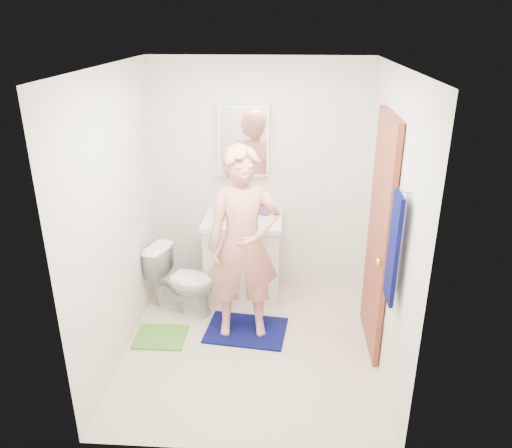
{
  "coord_description": "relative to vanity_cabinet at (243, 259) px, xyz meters",
  "views": [
    {
      "loc": [
        0.28,
        -3.73,
        2.72
      ],
      "look_at": [
        0.03,
        0.25,
        1.07
      ],
      "focal_mm": 35.0,
      "sensor_mm": 36.0,
      "label": 1
    }
  ],
  "objects": [
    {
      "name": "floor",
      "position": [
        0.15,
        -0.91,
        -0.41
      ],
      "size": [
        2.2,
        2.4,
        0.02
      ],
      "primitive_type": "cube",
      "color": "beige",
      "rests_on": "ground"
    },
    {
      "name": "wall_back",
      "position": [
        0.15,
        0.3,
        0.8
      ],
      "size": [
        2.2,
        0.02,
        2.4
      ],
      "primitive_type": "cube",
      "color": "silver",
      "rests_on": "ground"
    },
    {
      "name": "vanity_cabinet",
      "position": [
        0.0,
        0.0,
        0.0
      ],
      "size": [
        0.75,
        0.55,
        0.8
      ],
      "primitive_type": "cube",
      "color": "white",
      "rests_on": "floor"
    },
    {
      "name": "wall_front",
      "position": [
        0.15,
        -2.12,
        0.8
      ],
      "size": [
        2.2,
        0.02,
        2.4
      ],
      "primitive_type": "cube",
      "color": "silver",
      "rests_on": "ground"
    },
    {
      "name": "door_knob",
      "position": [
        1.18,
        -1.08,
        0.55
      ],
      "size": [
        0.07,
        0.07,
        0.07
      ],
      "primitive_type": "sphere",
      "color": "gold",
      "rests_on": "door"
    },
    {
      "name": "countertop",
      "position": [
        0.0,
        0.0,
        0.43
      ],
      "size": [
        0.79,
        0.59,
        0.05
      ],
      "primitive_type": "cube",
      "color": "white",
      "rests_on": "vanity_cabinet"
    },
    {
      "name": "towel",
      "position": [
        1.18,
        -1.48,
        0.85
      ],
      "size": [
        0.03,
        0.24,
        0.8
      ],
      "primitive_type": "cube",
      "color": "#080C52",
      "rests_on": "wall_right"
    },
    {
      "name": "wall_left",
      "position": [
        -0.96,
        -0.91,
        0.8
      ],
      "size": [
        0.02,
        2.4,
        2.4
      ],
      "primitive_type": "cube",
      "color": "silver",
      "rests_on": "ground"
    },
    {
      "name": "toilet",
      "position": [
        -0.57,
        -0.38,
        -0.07
      ],
      "size": [
        0.74,
        0.55,
        0.67
      ],
      "primitive_type": "imported",
      "rotation": [
        0.0,
        0.0,
        1.27
      ],
      "color": "white",
      "rests_on": "floor"
    },
    {
      "name": "soap_dispenser",
      "position": [
        -0.23,
        -0.04,
        0.55
      ],
      "size": [
        0.12,
        0.12,
        0.21
      ],
      "primitive_type": "imported",
      "rotation": [
        0.0,
        0.0,
        0.28
      ],
      "color": "#D06761",
      "rests_on": "countertop"
    },
    {
      "name": "ceiling",
      "position": [
        0.15,
        -0.91,
        2.01
      ],
      "size": [
        2.2,
        2.4,
        0.02
      ],
      "primitive_type": "cube",
      "color": "white",
      "rests_on": "ground"
    },
    {
      "name": "towel_hook",
      "position": [
        1.22,
        -1.48,
        1.27
      ],
      "size": [
        0.06,
        0.02,
        0.02
      ],
      "primitive_type": "cylinder",
      "rotation": [
        0.0,
        1.57,
        0.0
      ],
      "color": "silver",
      "rests_on": "wall_right"
    },
    {
      "name": "door",
      "position": [
        1.22,
        -0.76,
        0.62
      ],
      "size": [
        0.05,
        0.8,
        2.05
      ],
      "primitive_type": "cube",
      "color": "#9C422B",
      "rests_on": "ground"
    },
    {
      "name": "man",
      "position": [
        0.07,
        -0.72,
        0.5
      ],
      "size": [
        0.68,
        0.49,
        1.75
      ],
      "primitive_type": "imported",
      "rotation": [
        0.0,
        0.0,
        0.11
      ],
      "color": "tan",
      "rests_on": "bath_mat"
    },
    {
      "name": "green_rug",
      "position": [
        -0.69,
        -0.87,
        -0.39
      ],
      "size": [
        0.46,
        0.39,
        0.02
      ],
      "primitive_type": "cube",
      "rotation": [
        0.0,
        0.0,
        0.01
      ],
      "color": "#4E9C34",
      "rests_on": "floor"
    },
    {
      "name": "medicine_cabinet",
      "position": [
        0.0,
        0.22,
        1.2
      ],
      "size": [
        0.5,
        0.12,
        0.7
      ],
      "primitive_type": "cube",
      "color": "white",
      "rests_on": "wall_back"
    },
    {
      "name": "sink_basin",
      "position": [
        0.0,
        0.0,
        0.44
      ],
      "size": [
        0.4,
        0.4,
        0.03
      ],
      "primitive_type": "cylinder",
      "color": "white",
      "rests_on": "countertop"
    },
    {
      "name": "faucet",
      "position": [
        0.0,
        0.18,
        0.51
      ],
      "size": [
        0.03,
        0.03,
        0.12
      ],
      "primitive_type": "cylinder",
      "color": "silver",
      "rests_on": "countertop"
    },
    {
      "name": "wall_right",
      "position": [
        1.26,
        -0.91,
        0.8
      ],
      "size": [
        0.02,
        2.4,
        2.4
      ],
      "primitive_type": "cube",
      "color": "silver",
      "rests_on": "ground"
    },
    {
      "name": "bath_mat",
      "position": [
        0.09,
        -0.72,
        -0.39
      ],
      "size": [
        0.79,
        0.6,
        0.02
      ],
      "primitive_type": "cube",
      "rotation": [
        0.0,
        0.0,
        -0.12
      ],
      "color": "#080C52",
      "rests_on": "floor"
    },
    {
      "name": "toothbrush_cup",
      "position": [
        0.22,
        0.14,
        0.5
      ],
      "size": [
        0.13,
        0.13,
        0.1
      ],
      "primitive_type": "imported",
      "rotation": [
        0.0,
        0.0,
        0.01
      ],
      "color": "#694496",
      "rests_on": "countertop"
    },
    {
      "name": "mirror_panel",
      "position": [
        0.0,
        0.16,
        1.2
      ],
      "size": [
        0.46,
        0.01,
        0.66
      ],
      "primitive_type": "cube",
      "color": "white",
      "rests_on": "wall_back"
    }
  ]
}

